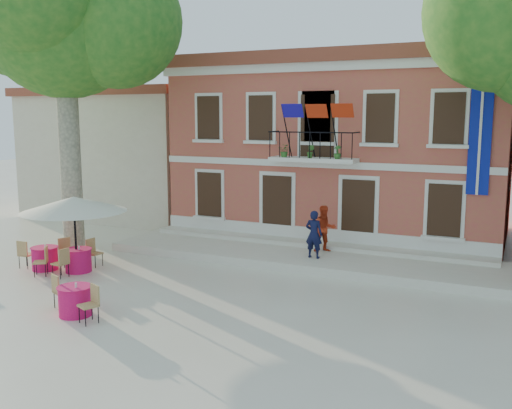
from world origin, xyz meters
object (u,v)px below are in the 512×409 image
object	(u,v)px
plane_tree_west	(63,16)
patio_umbrella	(74,204)
cafe_table_3	(45,257)
pedestrian_navy	(314,234)
pedestrian_orange	(325,229)
cafe_table_0	(78,259)
cafe_table_1	(75,300)

from	to	relation	value
plane_tree_west	patio_umbrella	distance (m)	6.81
cafe_table_3	pedestrian_navy	bearing A→B (deg)	27.95
patio_umbrella	pedestrian_navy	size ratio (longest dim) A/B	2.07
cafe_table_3	pedestrian_orange	bearing A→B (deg)	33.09
pedestrian_navy	cafe_table_3	distance (m)	9.04
pedestrian_navy	pedestrian_orange	xyz separation A→B (m)	(0.05, 1.00, 0.01)
pedestrian_navy	cafe_table_0	bearing A→B (deg)	30.84
pedestrian_orange	cafe_table_3	bearing A→B (deg)	177.74
pedestrian_orange	cafe_table_0	size ratio (longest dim) A/B	0.85
pedestrian_orange	cafe_table_1	size ratio (longest dim) A/B	0.85
pedestrian_navy	pedestrian_orange	size ratio (longest dim) A/B	0.99
patio_umbrella	cafe_table_1	distance (m)	4.65
cafe_table_0	cafe_table_1	xyz separation A→B (m)	(2.84, -3.23, 0.00)
cafe_table_1	cafe_table_3	world-z (taller)	same
patio_umbrella	cafe_table_0	size ratio (longest dim) A/B	1.73
pedestrian_navy	cafe_table_3	world-z (taller)	pedestrian_navy
patio_umbrella	plane_tree_west	bearing A→B (deg)	134.09
plane_tree_west	cafe_table_0	size ratio (longest dim) A/B	5.94
pedestrian_navy	cafe_table_3	size ratio (longest dim) A/B	0.87
pedestrian_orange	cafe_table_3	distance (m)	9.59
pedestrian_orange	cafe_table_0	world-z (taller)	pedestrian_orange
patio_umbrella	pedestrian_navy	world-z (taller)	patio_umbrella
cafe_table_0	pedestrian_navy	bearing A→B (deg)	30.22
patio_umbrella	cafe_table_0	distance (m)	1.83
pedestrian_navy	cafe_table_0	size ratio (longest dim) A/B	0.84
cafe_table_0	pedestrian_orange	bearing A→B (deg)	35.92
cafe_table_0	cafe_table_3	world-z (taller)	same
pedestrian_navy	cafe_table_1	xyz separation A→B (m)	(-3.93, -7.18, -0.69)
cafe_table_1	cafe_table_3	xyz separation A→B (m)	(-4.03, 2.95, 0.01)
pedestrian_orange	cafe_table_3	world-z (taller)	pedestrian_orange
cafe_table_0	cafe_table_3	bearing A→B (deg)	-166.82
plane_tree_west	cafe_table_1	distance (m)	10.67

